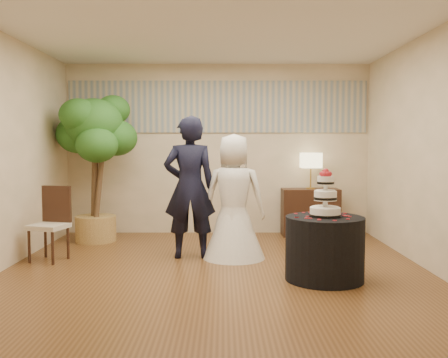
{
  "coord_description": "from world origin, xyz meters",
  "views": [
    {
      "loc": [
        0.09,
        -5.8,
        1.48
      ],
      "look_at": [
        0.1,
        0.4,
        1.05
      ],
      "focal_mm": 40.0,
      "sensor_mm": 36.0,
      "label": 1
    }
  ],
  "objects_px": {
    "table_lamp": "(311,171)",
    "side_chair": "(48,224)",
    "ficus_tree": "(95,167)",
    "console": "(310,212)",
    "groom": "(190,187)",
    "bride": "(234,196)",
    "cake_table": "(325,248)",
    "wedding_cake": "(325,193)"
  },
  "relations": [
    {
      "from": "table_lamp",
      "to": "side_chair",
      "type": "height_order",
      "value": "table_lamp"
    },
    {
      "from": "table_lamp",
      "to": "ficus_tree",
      "type": "height_order",
      "value": "ficus_tree"
    },
    {
      "from": "console",
      "to": "groom",
      "type": "bearing_deg",
      "value": -140.4
    },
    {
      "from": "ficus_tree",
      "to": "groom",
      "type": "bearing_deg",
      "value": -35.74
    },
    {
      "from": "console",
      "to": "ficus_tree",
      "type": "relative_size",
      "value": 0.4
    },
    {
      "from": "groom",
      "to": "bride",
      "type": "bearing_deg",
      "value": 172.4
    },
    {
      "from": "groom",
      "to": "cake_table",
      "type": "bearing_deg",
      "value": 140.58
    },
    {
      "from": "cake_table",
      "to": "console",
      "type": "bearing_deg",
      "value": 83.4
    },
    {
      "from": "cake_table",
      "to": "ficus_tree",
      "type": "bearing_deg",
      "value": 144.52
    },
    {
      "from": "console",
      "to": "side_chair",
      "type": "distance_m",
      "value": 4.04
    },
    {
      "from": "bride",
      "to": "wedding_cake",
      "type": "height_order",
      "value": "bride"
    },
    {
      "from": "bride",
      "to": "wedding_cake",
      "type": "xyz_separation_m",
      "value": [
        0.97,
        -1.06,
        0.15
      ]
    },
    {
      "from": "cake_table",
      "to": "console",
      "type": "height_order",
      "value": "console"
    },
    {
      "from": "cake_table",
      "to": "wedding_cake",
      "type": "distance_m",
      "value": 0.61
    },
    {
      "from": "cake_table",
      "to": "side_chair",
      "type": "bearing_deg",
      "value": 164.95
    },
    {
      "from": "ficus_tree",
      "to": "side_chair",
      "type": "bearing_deg",
      "value": -101.79
    },
    {
      "from": "table_lamp",
      "to": "console",
      "type": "bearing_deg",
      "value": 0.0
    },
    {
      "from": "groom",
      "to": "wedding_cake",
      "type": "relative_size",
      "value": 3.51
    },
    {
      "from": "ficus_tree",
      "to": "side_chair",
      "type": "distance_m",
      "value": 1.47
    },
    {
      "from": "side_chair",
      "to": "groom",
      "type": "bearing_deg",
      "value": 21.66
    },
    {
      "from": "cake_table",
      "to": "table_lamp",
      "type": "bearing_deg",
      "value": 83.4
    },
    {
      "from": "wedding_cake",
      "to": "side_chair",
      "type": "distance_m",
      "value": 3.47
    },
    {
      "from": "groom",
      "to": "ficus_tree",
      "type": "bearing_deg",
      "value": -39.95
    },
    {
      "from": "cake_table",
      "to": "wedding_cake",
      "type": "xyz_separation_m",
      "value": [
        0.0,
        0.0,
        0.61
      ]
    },
    {
      "from": "console",
      "to": "table_lamp",
      "type": "height_order",
      "value": "table_lamp"
    },
    {
      "from": "bride",
      "to": "ficus_tree",
      "type": "distance_m",
      "value": 2.39
    },
    {
      "from": "bride",
      "to": "ficus_tree",
      "type": "bearing_deg",
      "value": -18.26
    },
    {
      "from": "wedding_cake",
      "to": "ficus_tree",
      "type": "bearing_deg",
      "value": 144.52
    },
    {
      "from": "groom",
      "to": "cake_table",
      "type": "relative_size",
      "value": 2.16
    },
    {
      "from": "bride",
      "to": "console",
      "type": "height_order",
      "value": "bride"
    },
    {
      "from": "ficus_tree",
      "to": "side_chair",
      "type": "relative_size",
      "value": 2.42
    },
    {
      "from": "side_chair",
      "to": "ficus_tree",
      "type": "bearing_deg",
      "value": 93.57
    },
    {
      "from": "cake_table",
      "to": "groom",
      "type": "bearing_deg",
      "value": 144.79
    },
    {
      "from": "wedding_cake",
      "to": "console",
      "type": "xyz_separation_m",
      "value": [
        0.31,
        2.66,
        -0.58
      ]
    },
    {
      "from": "wedding_cake",
      "to": "console",
      "type": "relative_size",
      "value": 0.57
    },
    {
      "from": "cake_table",
      "to": "bride",
      "type": "bearing_deg",
      "value": 132.48
    },
    {
      "from": "cake_table",
      "to": "console",
      "type": "xyz_separation_m",
      "value": [
        0.31,
        2.66,
        0.03
      ]
    },
    {
      "from": "cake_table",
      "to": "side_chair",
      "type": "distance_m",
      "value": 3.44
    },
    {
      "from": "table_lamp",
      "to": "bride",
      "type": "bearing_deg",
      "value": -128.4
    },
    {
      "from": "bride",
      "to": "groom",
      "type": "bearing_deg",
      "value": 6.58
    },
    {
      "from": "bride",
      "to": "side_chair",
      "type": "xyz_separation_m",
      "value": [
        -2.36,
        -0.16,
        -0.34
      ]
    },
    {
      "from": "bride",
      "to": "wedding_cake",
      "type": "relative_size",
      "value": 3.07
    }
  ]
}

